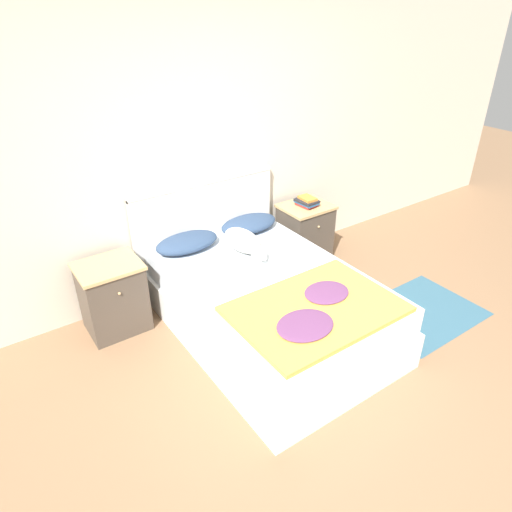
{
  "coord_description": "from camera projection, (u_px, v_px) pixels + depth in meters",
  "views": [
    {
      "loc": [
        -1.82,
        -1.39,
        2.48
      ],
      "look_at": [
        0.0,
        1.24,
        0.64
      ],
      "focal_mm": 32.0,
      "sensor_mm": 36.0,
      "label": 1
    }
  ],
  "objects": [
    {
      "name": "dog",
      "position": [
        244.0,
        242.0,
        3.95
      ],
      "size": [
        0.24,
        0.64,
        0.17
      ],
      "color": "silver",
      "rests_on": "bed"
    },
    {
      "name": "nightstand_right",
      "position": [
        305.0,
        233.0,
        4.78
      ],
      "size": [
        0.5,
        0.43,
        0.62
      ],
      "color": "#4C4238",
      "rests_on": "ground_plane"
    },
    {
      "name": "bed",
      "position": [
        270.0,
        306.0,
        3.73
      ],
      "size": [
        1.37,
        2.0,
        0.54
      ],
      "color": "white",
      "rests_on": "ground_plane"
    },
    {
      "name": "book_stack",
      "position": [
        307.0,
        202.0,
        4.6
      ],
      "size": [
        0.19,
        0.24,
        0.09
      ],
      "color": "#AD2D28",
      "rests_on": "nightstand_right"
    },
    {
      "name": "wall_back",
      "position": [
        198.0,
        152.0,
        4.01
      ],
      "size": [
        9.0,
        0.06,
        2.55
      ],
      "color": "beige",
      "rests_on": "ground_plane"
    },
    {
      "name": "rug",
      "position": [
        421.0,
        312.0,
        4.1
      ],
      "size": [
        1.02,
        0.78,
        0.0
      ],
      "color": "#335B70",
      "rests_on": "ground_plane"
    },
    {
      "name": "nightstand_left",
      "position": [
        113.0,
        297.0,
        3.76
      ],
      "size": [
        0.5,
        0.43,
        0.62
      ],
      "color": "#4C4238",
      "rests_on": "ground_plane"
    },
    {
      "name": "ground_plane",
      "position": [
        359.0,
        410.0,
        3.13
      ],
      "size": [
        16.0,
        16.0,
        0.0
      ],
      "primitive_type": "plane",
      "color": "#896647"
    },
    {
      "name": "quilt",
      "position": [
        315.0,
        309.0,
        3.19
      ],
      "size": [
        1.16,
        0.82,
        0.06
      ],
      "color": "gold",
      "rests_on": "bed"
    },
    {
      "name": "headboard",
      "position": [
        207.0,
        230.0,
        4.32
      ],
      "size": [
        1.45,
        0.06,
        1.04
      ],
      "color": "white",
      "rests_on": "ground_plane"
    },
    {
      "name": "pillow_left",
      "position": [
        187.0,
        242.0,
        3.96
      ],
      "size": [
        0.57,
        0.33,
        0.13
      ],
      "color": "navy",
      "rests_on": "bed"
    },
    {
      "name": "pillow_right",
      "position": [
        249.0,
        224.0,
        4.28
      ],
      "size": [
        0.57,
        0.33,
        0.13
      ],
      "color": "navy",
      "rests_on": "bed"
    }
  ]
}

